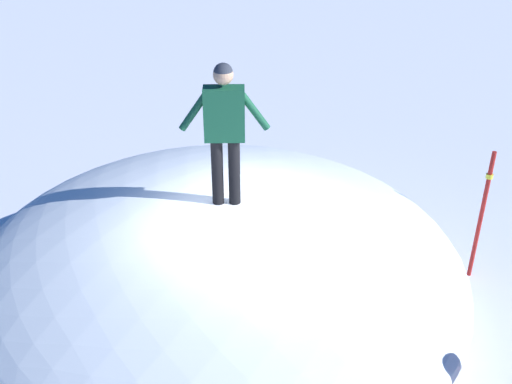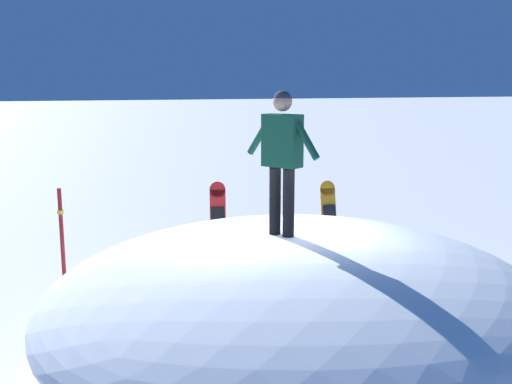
# 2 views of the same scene
# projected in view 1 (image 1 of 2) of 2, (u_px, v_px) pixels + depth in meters

# --- Properties ---
(ground) EXTENTS (240.00, 240.00, 0.00)m
(ground) POSITION_uv_depth(u_px,v_px,m) (262.00, 328.00, 7.88)
(ground) COLOR white
(snow_mound) EXTENTS (8.72, 8.67, 1.69)m
(snow_mound) POSITION_uv_depth(u_px,v_px,m) (218.00, 265.00, 7.66)
(snow_mound) COLOR white
(snow_mound) RESTS_ON ground
(snowboarder_standing) EXTENTS (0.63, 0.92, 1.73)m
(snowboarder_standing) POSITION_uv_depth(u_px,v_px,m) (225.00, 123.00, 6.86)
(snowboarder_standing) COLOR black
(snowboarder_standing) RESTS_ON snow_mound
(backpack_far) EXTENTS (0.37, 0.59, 0.41)m
(backpack_far) POSITION_uv_depth(u_px,v_px,m) (259.00, 179.00, 11.09)
(backpack_far) COLOR maroon
(backpack_far) RESTS_ON ground
(trail_marker_pole) EXTENTS (0.10, 0.10, 1.99)m
(trail_marker_pole) POSITION_uv_depth(u_px,v_px,m) (482.00, 214.00, 8.39)
(trail_marker_pole) COLOR #A51E19
(trail_marker_pole) RESTS_ON ground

